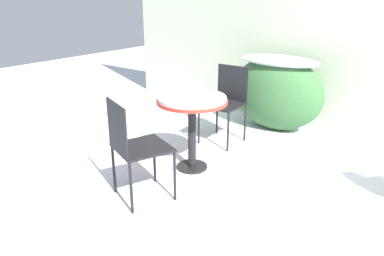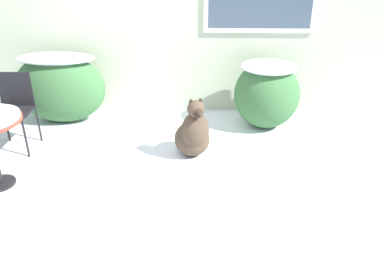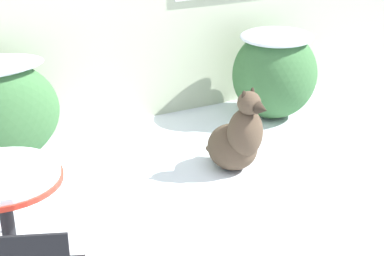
{
  "view_description": "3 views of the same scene",
  "coord_description": "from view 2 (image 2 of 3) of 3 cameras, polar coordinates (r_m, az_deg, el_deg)",
  "views": [
    {
      "loc": [
        0.65,
        -2.54,
        1.68
      ],
      "look_at": [
        -1.41,
        0.15,
        0.43
      ],
      "focal_mm": 35.0,
      "sensor_mm": 36.0,
      "label": 1
    },
    {
      "loc": [
        0.6,
        -2.93,
        2.12
      ],
      "look_at": [
        0.5,
        0.84,
        0.33
      ],
      "focal_mm": 35.0,
      "sensor_mm": 36.0,
      "label": 2
    },
    {
      "loc": [
        -1.78,
        -2.87,
        2.25
      ],
      "look_at": [
        0.0,
        0.6,
        0.55
      ],
      "focal_mm": 55.0,
      "sensor_mm": 36.0,
      "label": 3
    }
  ],
  "objects": [
    {
      "name": "ground_plane",
      "position": [
        3.67,
        -8.25,
        -10.19
      ],
      "size": [
        16.0,
        16.0,
        0.0
      ],
      "primitive_type": "plane",
      "color": "silver"
    },
    {
      "name": "house_wall",
      "position": [
        5.21,
        -4.33,
        17.15
      ],
      "size": [
        8.0,
        0.1,
        2.7
      ],
      "color": "#B2BC9E",
      "rests_on": "ground_plane"
    },
    {
      "name": "shrub_left",
      "position": [
        5.27,
        -19.49,
        6.05
      ],
      "size": [
        1.19,
        0.62,
        0.94
      ],
      "color": "#386638",
      "rests_on": "ground_plane"
    },
    {
      "name": "shrub_middle",
      "position": [
        4.92,
        11.31,
        5.34
      ],
      "size": [
        0.84,
        0.8,
        0.87
      ],
      "color": "#386638",
      "rests_on": "ground_plane"
    },
    {
      "name": "dog",
      "position": [
        4.16,
        0.19,
        -0.96
      ],
      "size": [
        0.51,
        0.63,
        0.73
      ],
      "rotation": [
        0.0,
        0.0,
        0.3
      ],
      "color": "#4C3D2D",
      "rests_on": "ground_plane"
    },
    {
      "name": "patio_chair_near_table",
      "position": [
        4.76,
        -25.54,
        2.89
      ],
      "size": [
        0.44,
        0.44,
        0.87
      ],
      "rotation": [
        0.0,
        0.0,
        0.03
      ],
      "color": "black",
      "rests_on": "ground_plane"
    }
  ]
}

